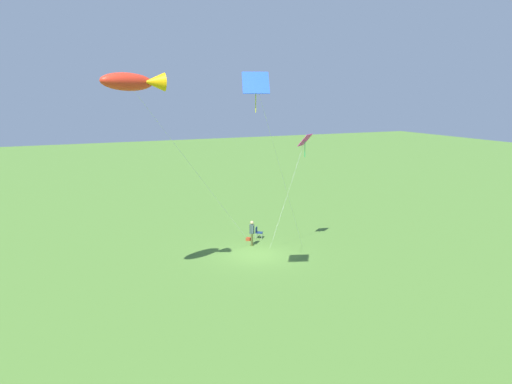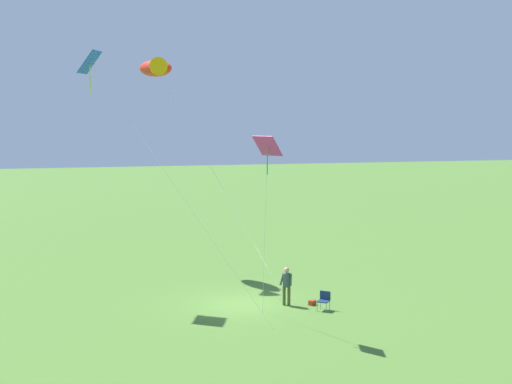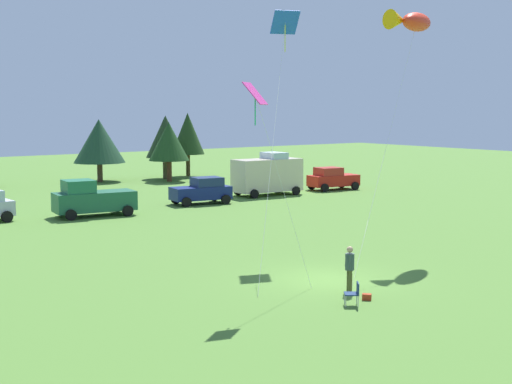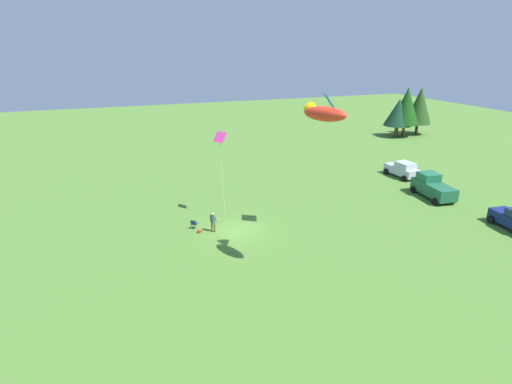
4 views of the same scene
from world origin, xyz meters
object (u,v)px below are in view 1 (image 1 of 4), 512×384
Objects in this scene: backpack_on_grass at (248,239)px; kite_diamond_blue at (257,88)px; folding_chair at (258,232)px; person_kite_flyer at (252,231)px; kite_large_fish at (134,82)px; kite_diamond_rainbow at (304,142)px.

backpack_on_grass is 0.03× the size of kite_diamond_blue.
kite_diamond_blue reaches higher than folding_chair.
backpack_on_grass is (-0.22, -1.14, -0.91)m from person_kite_flyer.
kite_diamond_blue is at bearing 68.96° from backpack_on_grass.
kite_diamond_blue reaches higher than backpack_on_grass.
kite_diamond_blue is at bearing -86.32° from person_kite_flyer.
kite_large_fish reaches higher than person_kite_flyer.
folding_chair is 1.00m from backpack_on_grass.
kite_large_fish is 6.14m from kite_diamond_blue.
backpack_on_grass is (0.89, 0.26, -0.38)m from folding_chair.
kite_diamond_rainbow is (-1.97, 3.06, 6.68)m from folding_chair.
kite_diamond_rainbow is at bearing -2.30° from person_kite_flyer.
backpack_on_grass is 0.03× the size of kite_large_fish.
backpack_on_grass is 15.17m from kite_large_fish.
kite_diamond_rainbow is at bearing 135.58° from backpack_on_grass.
kite_large_fish is at bearing 15.63° from kite_diamond_rainbow.
person_kite_flyer is at bearing -150.14° from kite_large_fish.
person_kite_flyer is 13.05m from kite_diamond_blue.
kite_diamond_rainbow reaches higher than folding_chair.
kite_diamond_blue is at bearing 45.41° from kite_diamond_rainbow.
kite_large_fish is at bearing -109.44° from folding_chair.
person_kite_flyer is 0.23× the size of kite_diamond_rainbow.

